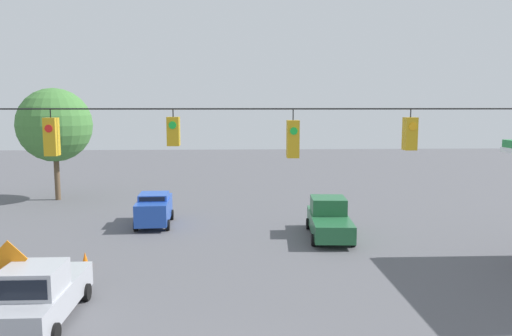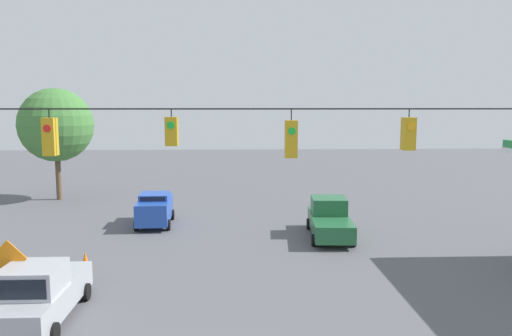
% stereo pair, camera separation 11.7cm
% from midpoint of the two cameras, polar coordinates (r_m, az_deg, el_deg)
% --- Properties ---
extents(overhead_signal_span, '(20.74, 0.38, 8.12)m').
position_cam_midpoint_polar(overhead_signal_span, '(13.56, -2.87, -2.18)').
color(overhead_signal_span, '#939399').
rests_on(overhead_signal_span, ground_plane).
extents(pickup_truck_green_oncoming_far, '(2.56, 5.64, 2.12)m').
position_cam_midpoint_polar(pickup_truck_green_oncoming_far, '(28.17, 8.24, -5.81)').
color(pickup_truck_green_oncoming_far, '#236038').
rests_on(pickup_truck_green_oncoming_far, ground_plane).
extents(sedan_blue_withflow_far, '(2.21, 4.34, 1.96)m').
position_cam_midpoint_polar(sedan_blue_withflow_far, '(31.08, -11.66, -4.56)').
color(sedan_blue_withflow_far, '#234CB2').
rests_on(sedan_blue_withflow_far, ground_plane).
extents(pickup_truck_silver_parked_shoulder, '(2.18, 5.24, 2.12)m').
position_cam_midpoint_polar(pickup_truck_silver_parked_shoulder, '(18.75, -23.61, -13.11)').
color(pickup_truck_silver_parked_shoulder, '#A8AAB2').
rests_on(pickup_truck_silver_parked_shoulder, ground_plane).
extents(traffic_cone_nearest, '(0.34, 0.34, 0.67)m').
position_cam_midpoint_polar(traffic_cone_nearest, '(20.61, -22.00, -13.07)').
color(traffic_cone_nearest, orange).
rests_on(traffic_cone_nearest, ground_plane).
extents(traffic_cone_second, '(0.34, 0.34, 0.67)m').
position_cam_midpoint_polar(traffic_cone_second, '(22.32, -20.80, -11.44)').
color(traffic_cone_second, orange).
rests_on(traffic_cone_second, ground_plane).
extents(traffic_cone_third, '(0.34, 0.34, 0.67)m').
position_cam_midpoint_polar(traffic_cone_third, '(24.33, -19.08, -9.81)').
color(traffic_cone_third, orange).
rests_on(traffic_cone_third, ground_plane).
extents(work_zone_sign, '(1.27, 0.06, 2.84)m').
position_cam_midpoint_polar(work_zone_sign, '(18.86, -26.57, -9.92)').
color(work_zone_sign, slate).
rests_on(work_zone_sign, ground_plane).
extents(tree_horizon_left, '(5.59, 5.59, 8.57)m').
position_cam_midpoint_polar(tree_horizon_left, '(41.02, -22.12, 4.56)').
color(tree_horizon_left, brown).
rests_on(tree_horizon_left, ground_plane).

